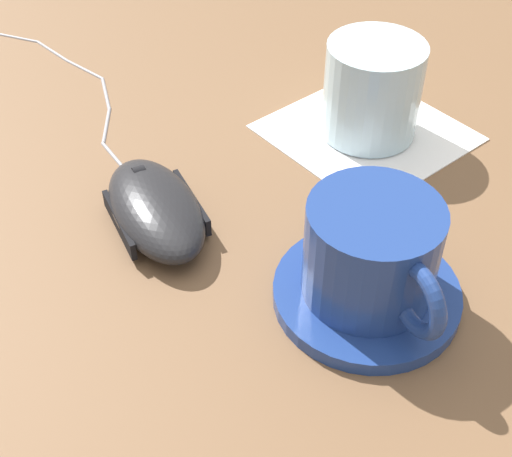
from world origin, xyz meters
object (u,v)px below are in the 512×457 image
Objects in this scene: coffee_cup at (373,253)px; computer_mouse at (155,209)px; drinking_glass at (372,90)px; saucer at (366,294)px.

coffee_cup is 0.79× the size of computer_mouse.
coffee_cup is 0.19m from drinking_glass.
saucer is 0.16m from computer_mouse.
drinking_glass is (0.18, 0.06, 0.04)m from saucer.
computer_mouse reaches higher than saucer.
coffee_cup is 0.16m from computer_mouse.
computer_mouse is 0.20m from drinking_glass.
computer_mouse is (0.00, 0.16, -0.03)m from coffee_cup.
coffee_cup is at bearing -159.99° from drinking_glass.
computer_mouse is (-0.00, 0.16, 0.01)m from saucer.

